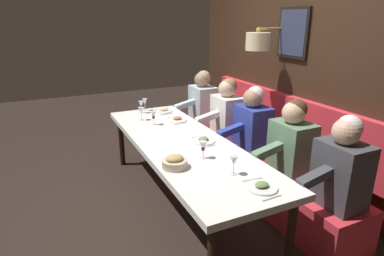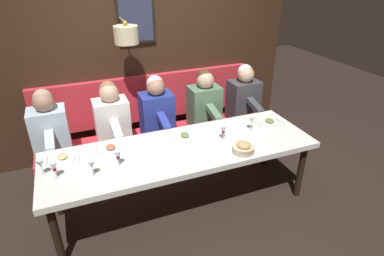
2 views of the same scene
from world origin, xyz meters
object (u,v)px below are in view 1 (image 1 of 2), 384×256
object	(u,v)px
diner_nearest	(342,165)
wine_glass_4	(203,146)
wine_glass_3	(141,105)
wine_glass_5	(141,111)
bread_bowl	(175,162)
diner_middle	(252,123)
diner_farthest	(202,100)
diner_far	(227,111)
dining_table	(182,147)
diner_near	(292,142)
wine_glass_2	(145,102)
wine_glass_1	(234,161)
wine_glass_0	(153,115)

from	to	relation	value
diner_nearest	wine_glass_4	world-z (taller)	diner_nearest
wine_glass_3	wine_glass_5	xyz separation A→B (m)	(-0.09, -0.31, 0.00)
wine_glass_5	bread_bowl	xyz separation A→B (m)	(-0.15, -1.44, -0.07)
wine_glass_5	bread_bowl	size ratio (longest dim) A/B	0.75
diner_middle	wine_glass_3	bearing A→B (deg)	128.33
diner_nearest	wine_glass_5	distance (m)	2.38
diner_farthest	diner_far	bearing A→B (deg)	-90.00
wine_glass_3	wine_glass_5	bearing A→B (deg)	-106.99
dining_table	wine_glass_5	xyz separation A→B (m)	(-0.16, 0.91, 0.18)
diner_near	wine_glass_2	size ratio (longest dim) A/B	4.82
diner_farthest	wine_glass_1	world-z (taller)	diner_farthest
dining_table	diner_far	distance (m)	1.06
diner_middle	wine_glass_0	bearing A→B (deg)	145.99
diner_far	wine_glass_0	size ratio (longest dim) A/B	4.82
wine_glass_4	diner_far	bearing A→B (deg)	49.62
dining_table	diner_near	distance (m)	1.10
diner_nearest	diner_middle	distance (m)	1.25
dining_table	bread_bowl	distance (m)	0.63
diner_near	diner_nearest	bearing A→B (deg)	-90.00
diner_middle	diner_far	bearing A→B (deg)	90.00
diner_farthest	wine_glass_0	world-z (taller)	diner_farthest
diner_nearest	bread_bowl	xyz separation A→B (m)	(-1.19, 0.70, -0.03)
dining_table	diner_middle	size ratio (longest dim) A/B	3.53
diner_nearest	diner_farthest	world-z (taller)	same
wine_glass_3	dining_table	bearing A→B (deg)	-86.81
diner_nearest	wine_glass_5	xyz separation A→B (m)	(-1.04, 2.14, 0.04)
wine_glass_0	wine_glass_3	world-z (taller)	same
diner_nearest	wine_glass_3	size ratio (longest dim) A/B	4.82
diner_middle	bread_bowl	world-z (taller)	diner_middle
wine_glass_5	dining_table	bearing A→B (deg)	-79.87
diner_far	wine_glass_2	xyz separation A→B (m)	(-0.86, 0.75, 0.04)
wine_glass_0	bread_bowl	distance (m)	1.22
wine_glass_3	diner_nearest	bearing A→B (deg)	-68.79
wine_glass_1	wine_glass_4	size ratio (longest dim) A/B	1.00
wine_glass_1	wine_glass_0	bearing A→B (deg)	95.99
diner_near	wine_glass_0	xyz separation A→B (m)	(-0.97, 1.30, 0.04)
wine_glass_2	bread_bowl	bearing A→B (deg)	-100.00
wine_glass_0	diner_nearest	bearing A→B (deg)	-63.04
diner_farthest	bread_bowl	size ratio (longest dim) A/B	3.60
diner_nearest	diner_farthest	xyz separation A→B (m)	(0.00, 2.50, 0.00)
diner_nearest	diner_far	world-z (taller)	same
bread_bowl	dining_table	bearing A→B (deg)	59.94
dining_table	diner_far	xyz separation A→B (m)	(0.88, 0.57, 0.14)
wine_glass_2	diner_middle	bearing A→B (deg)	-56.56
wine_glass_5	diner_middle	bearing A→B (deg)	-40.57
bread_bowl	wine_glass_2	bearing A→B (deg)	80.00
diner_near	wine_glass_2	xyz separation A→B (m)	(-0.86, 1.96, 0.04)
diner_near	wine_glass_5	xyz separation A→B (m)	(-1.04, 1.55, 0.04)
diner_middle	wine_glass_3	xyz separation A→B (m)	(-0.95, 1.20, 0.04)
wine_glass_2	wine_glass_5	distance (m)	0.45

